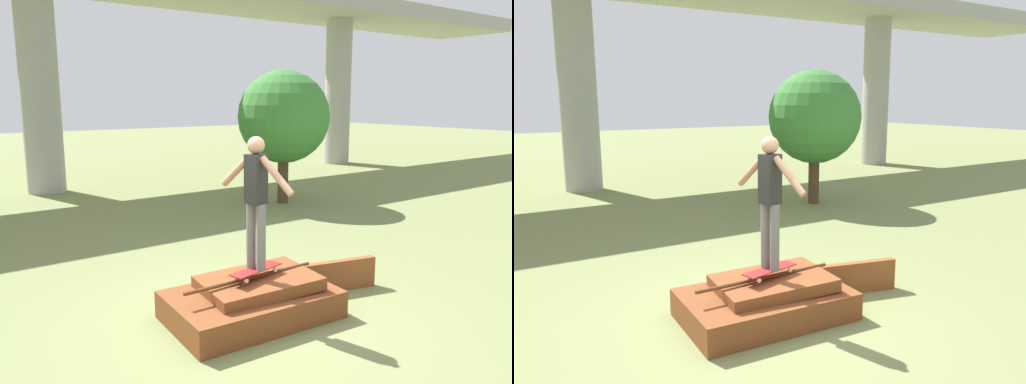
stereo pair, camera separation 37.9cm
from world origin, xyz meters
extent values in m
plane|color=olive|center=(0.00, 0.00, 0.00)|extent=(80.00, 80.00, 0.00)
cube|color=brown|center=(0.00, 0.00, 0.18)|extent=(2.19, 1.46, 0.36)
cube|color=brown|center=(0.12, 0.02, 0.44)|extent=(1.57, 1.19, 0.21)
cylinder|color=#5B3319|center=(0.00, 0.00, 0.54)|extent=(1.93, 0.05, 0.05)
cube|color=brown|center=(1.49, 0.04, 0.23)|extent=(1.38, 0.43, 0.46)
cube|color=maroon|center=(0.06, -0.02, 0.65)|extent=(0.81, 0.37, 0.01)
cylinder|color=silver|center=(0.31, 0.13, 0.59)|extent=(0.06, 0.04, 0.05)
cylinder|color=silver|center=(0.35, -0.05, 0.59)|extent=(0.06, 0.04, 0.05)
cylinder|color=silver|center=(-0.23, 0.01, 0.59)|extent=(0.06, 0.04, 0.05)
cylinder|color=silver|center=(-0.19, -0.16, 0.59)|extent=(0.06, 0.04, 0.05)
cylinder|color=slate|center=(0.04, 0.06, 1.08)|extent=(0.12, 0.12, 0.86)
cylinder|color=slate|center=(0.08, -0.10, 1.08)|extent=(0.12, 0.12, 0.86)
cube|color=black|center=(0.06, -0.02, 1.82)|extent=(0.26, 0.25, 0.62)
sphere|color=#A37556|center=(0.06, -0.02, 2.24)|extent=(0.22, 0.22, 0.22)
cylinder|color=#A37556|center=(-0.01, 0.31, 1.89)|extent=(0.19, 0.52, 0.46)
cylinder|color=#A37556|center=(0.13, -0.34, 1.89)|extent=(0.19, 0.52, 0.46)
cylinder|color=#9E9E99|center=(0.00, 10.81, 3.04)|extent=(1.10, 1.10, 6.08)
cylinder|color=#9E9E99|center=(12.10, 10.81, 3.04)|extent=(1.10, 1.10, 6.08)
cylinder|color=#4C3823|center=(4.86, 5.46, 0.64)|extent=(0.29, 0.29, 1.28)
sphere|color=#387A33|center=(4.86, 5.46, 2.32)|extent=(2.44, 2.44, 2.44)
camera|label=1|loc=(-3.47, -4.98, 2.80)|focal=35.00mm
camera|label=2|loc=(-3.15, -5.19, 2.80)|focal=35.00mm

